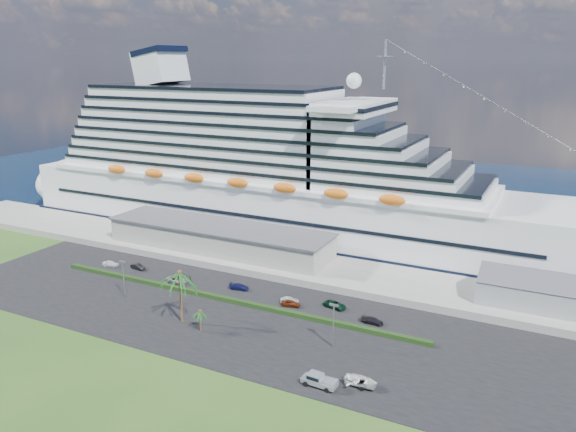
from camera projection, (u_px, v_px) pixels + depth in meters
The scene contains 22 objects.
ground at pixel (214, 343), 101.41m from camera, with size 420.00×420.00×0.00m, color #274F1A.
asphalt_lot at pixel (245, 318), 110.86m from camera, with size 140.00×38.00×0.12m, color black.
wharf at pixel (306, 267), 135.60m from camera, with size 240.00×20.00×1.80m, color gray.
water at pixel (405, 193), 213.33m from camera, with size 420.00×160.00×0.02m, color black.
cruise_ship at pixel (274, 177), 161.24m from camera, with size 191.00×38.00×54.00m.
terminal_building at pixel (219, 237), 145.24m from camera, with size 61.00×15.00×6.30m.
port_shed at pixel (542, 292), 112.28m from camera, with size 24.00×12.31×7.37m.
hedge at pixel (224, 299), 118.47m from camera, with size 88.00×1.10×0.90m, color black.
lamp_post_left at pixel (123, 275), 118.89m from camera, with size 1.60×0.35×8.27m.
lamp_post_right at pixel (334, 320), 98.24m from camera, with size 1.60×0.35×8.27m.
palm_tall at pixel (180, 278), 106.65m from camera, with size 8.82×8.82×11.13m.
palm_short at pixel (200, 314), 104.50m from camera, with size 3.53×3.53×4.56m.
parked_car_0 at pixel (111, 264), 138.04m from camera, with size 1.63×4.05×1.38m, color white.
parked_car_1 at pixel (138, 267), 136.11m from camera, with size 1.41×4.04×1.33m, color black.
parked_car_2 at pixel (177, 280), 127.82m from camera, with size 2.42×5.25×1.46m, color #9A9DA2.
parked_car_3 at pixel (239, 287), 124.24m from camera, with size 1.81×4.44×1.29m, color navy.
parked_car_4 at pixel (291, 303), 115.73m from camera, with size 1.58×3.93×1.34m, color #60230C.
parked_car_5 at pixel (289, 301), 117.21m from camera, with size 1.32×3.79×1.25m, color #9A9DA0.
parked_car_6 at pixel (335, 305), 115.06m from camera, with size 2.28×4.93×1.37m, color black.
parked_car_7 at pixel (372, 321), 108.24m from camera, with size 1.76×4.33×1.26m, color black.
pickup_truck at pixel (319, 380), 87.42m from camera, with size 5.80×2.39×2.01m.
boat_trailer at pixel (361, 380), 87.20m from camera, with size 6.10×4.08×1.74m.
Camera 1 is at (52.89, -75.72, 49.59)m, focal length 35.00 mm.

